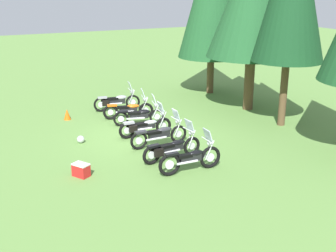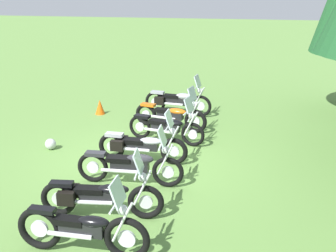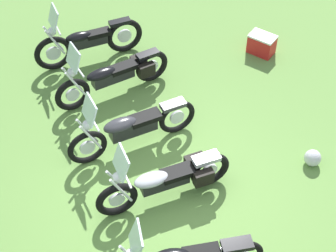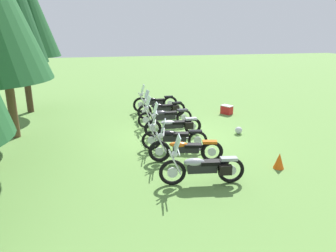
% 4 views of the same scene
% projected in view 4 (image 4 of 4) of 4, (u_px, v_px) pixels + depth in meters
% --- Properties ---
extents(ground_plane, '(80.00, 80.00, 0.00)m').
position_uv_depth(ground_plane, '(172.00, 136.00, 12.19)').
color(ground_plane, '#608C42').
extents(motorcycle_0, '(0.82, 2.28, 1.37)m').
position_uv_depth(motorcycle_0, '(203.00, 167.00, 8.24)').
color(motorcycle_0, black).
rests_on(motorcycle_0, ground_plane).
extents(motorcycle_1, '(0.88, 2.28, 1.36)m').
position_uv_depth(motorcycle_1, '(185.00, 148.00, 9.64)').
color(motorcycle_1, black).
rests_on(motorcycle_1, ground_plane).
extents(motorcycle_2, '(0.81, 2.22, 1.34)m').
position_uv_depth(motorcycle_2, '(173.00, 137.00, 10.66)').
color(motorcycle_2, black).
rests_on(motorcycle_2, ground_plane).
extents(motorcycle_3, '(0.71, 2.27, 1.35)m').
position_uv_depth(motorcycle_3, '(174.00, 125.00, 12.08)').
color(motorcycle_3, black).
rests_on(motorcycle_3, ground_plane).
extents(motorcycle_4, '(0.67, 2.38, 1.36)m').
position_uv_depth(motorcycle_4, '(164.00, 116.00, 13.24)').
color(motorcycle_4, black).
rests_on(motorcycle_4, ground_plane).
extents(motorcycle_5, '(0.74, 2.36, 1.36)m').
position_uv_depth(motorcycle_5, '(162.00, 108.00, 14.63)').
color(motorcycle_5, black).
rests_on(motorcycle_5, ground_plane).
extents(motorcycle_6, '(0.70, 2.28, 1.40)m').
position_uv_depth(motorcycle_6, '(155.00, 102.00, 15.71)').
color(motorcycle_6, black).
rests_on(motorcycle_6, ground_plane).
extents(picnic_cooler, '(0.64, 0.57, 0.43)m').
position_uv_depth(picnic_cooler, '(227.00, 110.00, 15.36)').
color(picnic_cooler, red).
rests_on(picnic_cooler, ground_plane).
extents(traffic_cone, '(0.32, 0.32, 0.48)m').
position_uv_depth(traffic_cone, '(279.00, 161.00, 9.25)').
color(traffic_cone, '#EA590F').
rests_on(traffic_cone, ground_plane).
extents(dropped_helmet, '(0.29, 0.29, 0.29)m').
position_uv_depth(dropped_helmet, '(239.00, 130.00, 12.39)').
color(dropped_helmet, silver).
rests_on(dropped_helmet, ground_plane).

